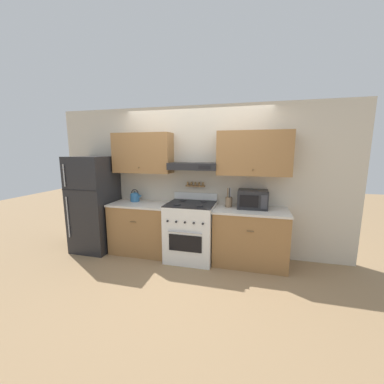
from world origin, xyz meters
name	(u,v)px	position (x,y,z in m)	size (l,w,h in m)	color
ground_plane	(187,265)	(0.00, 0.00, 0.00)	(16.00, 16.00, 0.00)	#937551
wall_back	(197,172)	(0.02, 0.59, 1.43)	(5.20, 0.46, 2.55)	beige
counter_left	(142,227)	(-0.92, 0.32, 0.45)	(1.06, 0.63, 0.89)	olive
counter_right	(250,237)	(0.96, 0.32, 0.45)	(1.15, 0.63, 0.89)	olive
stove_range	(191,231)	(0.00, 0.27, 0.48)	(0.77, 0.72, 1.07)	white
refrigerator	(95,204)	(-1.81, 0.24, 0.85)	(0.67, 0.76, 1.70)	#232326
tea_kettle	(135,196)	(-1.09, 0.43, 0.98)	(0.21, 0.16, 0.22)	teal
microwave	(253,199)	(0.98, 0.45, 1.04)	(0.47, 0.38, 0.29)	#232326
utensil_crock	(229,202)	(0.60, 0.43, 0.98)	(0.11, 0.11, 0.31)	#8E7051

